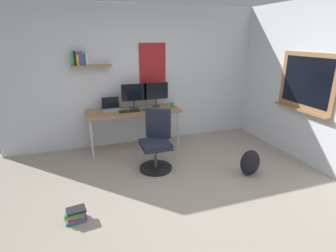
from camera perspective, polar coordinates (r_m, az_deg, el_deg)
The scene contains 12 objects.
ground_plane at distance 3.47m, azimuth 3.61°, elevation -17.20°, with size 5.20×5.20×0.00m, color #9E9384.
wall_back at distance 5.21m, azimuth -6.63°, elevation 10.50°, with size 5.00×0.30×2.60m.
desk at distance 4.92m, azimuth -7.39°, elevation 2.60°, with size 1.69×0.63×0.75m.
office_chair at distance 4.23m, azimuth -2.51°, elevation -3.91°, with size 0.55×0.56×0.95m.
laptop at distance 4.98m, azimuth -12.11°, elevation 3.99°, with size 0.31×0.21×0.23m.
monitor_primary at distance 4.95m, azimuth -7.32°, elevation 6.73°, with size 0.46×0.17×0.46m.
monitor_secondary at distance 5.05m, azimuth -2.58°, elevation 7.10°, with size 0.46×0.17×0.46m.
keyboard at distance 4.81m, azimuth -8.23°, elevation 3.17°, with size 0.37×0.13×0.02m, color black.
computer_mouse at distance 4.87m, azimuth -4.99°, elevation 3.55°, with size 0.10×0.06×0.03m, color #262628.
coffee_mug at distance 5.06m, azimuth 0.94°, elevation 4.55°, with size 0.08×0.08×0.09m, color #338C4C.
backpack at distance 4.28m, azimuth 17.20°, elevation -7.53°, with size 0.32×0.22×0.41m, color black.
book_stack_on_floor at distance 3.40m, azimuth -19.24°, elevation -17.52°, with size 0.25×0.18×0.16m.
Camera 1 is at (-1.11, -2.59, 2.03)m, focal length 28.41 mm.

